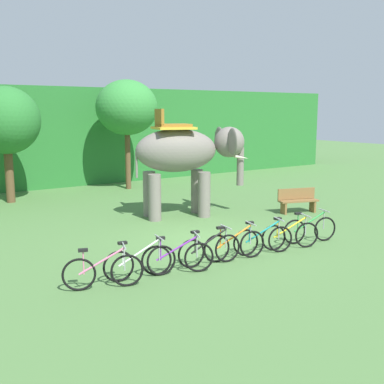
% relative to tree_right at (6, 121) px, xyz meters
% --- Properties ---
extents(ground_plane, '(80.00, 80.00, 0.00)m').
position_rel_tree_right_xyz_m(ground_plane, '(3.23, -9.41, -3.31)').
color(ground_plane, '#4C753D').
extents(foliage_hedge, '(36.00, 6.00, 4.87)m').
position_rel_tree_right_xyz_m(foliage_hedge, '(3.23, 5.43, -0.88)').
color(foliage_hedge, '#28702D').
rests_on(foliage_hedge, ground).
extents(tree_right, '(2.71, 2.71, 4.69)m').
position_rel_tree_right_xyz_m(tree_right, '(0.00, 0.00, 0.00)').
color(tree_right, brown).
rests_on(tree_right, ground).
extents(tree_far_left, '(2.90, 2.90, 5.15)m').
position_rel_tree_right_xyz_m(tree_far_left, '(5.56, 0.34, 0.53)').
color(tree_far_left, brown).
rests_on(tree_far_left, ground).
extents(elephant, '(4.24, 2.59, 3.78)m').
position_rel_tree_right_xyz_m(elephant, '(4.52, -6.18, -1.11)').
color(elephant, slate).
rests_on(elephant, ground).
extents(bike_pink, '(1.63, 0.71, 0.92)m').
position_rel_tree_right_xyz_m(bike_pink, '(-0.86, -11.09, -2.93)').
color(bike_pink, black).
rests_on(bike_pink, ground).
extents(bike_white, '(1.69, 0.52, 0.92)m').
position_rel_tree_right_xyz_m(bike_white, '(0.08, -10.99, -2.93)').
color(bike_white, black).
rests_on(bike_white, ground).
extents(bike_purple, '(1.62, 0.74, 0.92)m').
position_rel_tree_right_xyz_m(bike_purple, '(0.95, -11.19, -2.93)').
color(bike_purple, black).
rests_on(bike_purple, ground).
extents(bike_black, '(1.70, 0.52, 0.92)m').
position_rel_tree_right_xyz_m(bike_black, '(1.93, -11.10, -2.93)').
color(bike_black, black).
rests_on(bike_black, ground).
extents(bike_orange, '(1.68, 0.55, 0.92)m').
position_rel_tree_right_xyz_m(bike_orange, '(2.68, -11.14, -2.93)').
color(bike_orange, black).
rests_on(bike_orange, ground).
extents(bike_teal, '(1.66, 0.64, 0.92)m').
position_rel_tree_right_xyz_m(bike_teal, '(3.62, -11.17, -2.93)').
color(bike_teal, black).
rests_on(bike_teal, ground).
extents(bike_yellow, '(1.64, 0.68, 0.92)m').
position_rel_tree_right_xyz_m(bike_yellow, '(4.54, -11.25, -2.93)').
color(bike_yellow, black).
rests_on(bike_yellow, ground).
extents(bike_green, '(1.66, 0.63, 0.92)m').
position_rel_tree_right_xyz_m(bike_green, '(5.48, -11.10, -2.93)').
color(bike_green, black).
rests_on(bike_green, ground).
extents(wooden_bench, '(1.55, 0.84, 0.89)m').
position_rel_tree_right_xyz_m(wooden_bench, '(8.22, -8.07, -2.83)').
color(wooden_bench, brown).
rests_on(wooden_bench, ground).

